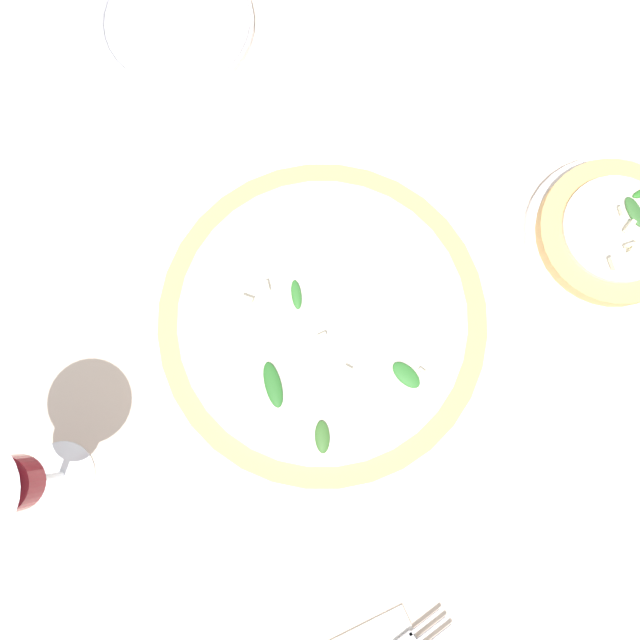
# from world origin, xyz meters

# --- Properties ---
(ground_plane) EXTENTS (6.00, 6.00, 0.00)m
(ground_plane) POSITION_xyz_m (0.00, 0.00, 0.00)
(ground_plane) COLOR beige
(pizza_arugula_main) EXTENTS (0.36, 0.36, 0.05)m
(pizza_arugula_main) POSITION_xyz_m (0.03, -0.03, 0.02)
(pizza_arugula_main) COLOR white
(pizza_arugula_main) RESTS_ON ground_plane
(pizza_personal_side) EXTENTS (0.18, 0.18, 0.05)m
(pizza_personal_side) POSITION_xyz_m (0.36, -0.03, 0.02)
(pizza_personal_side) COLOR white
(pizza_personal_side) RESTS_ON ground_plane
(side_plate_white) EXTENTS (0.19, 0.19, 0.02)m
(side_plate_white) POSITION_xyz_m (-0.03, 0.36, 0.01)
(side_plate_white) COLOR white
(side_plate_white) RESTS_ON ground_plane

